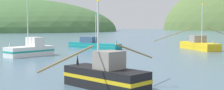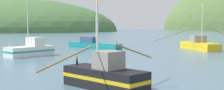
{
  "view_description": "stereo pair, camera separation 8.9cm",
  "coord_description": "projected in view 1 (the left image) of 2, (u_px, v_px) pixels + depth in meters",
  "views": [
    {
      "loc": [
        8.91,
        -8.69,
        4.09
      ],
      "look_at": [
        2.49,
        30.33,
        1.4
      ],
      "focal_mm": 47.76,
      "sensor_mm": 36.0,
      "label": 1
    },
    {
      "loc": [
        9.0,
        -8.68,
        4.09
      ],
      "look_at": [
        2.49,
        30.33,
        1.4
      ],
      "focal_mm": 47.76,
      "sensor_mm": 36.0,
      "label": 2
    }
  ],
  "objects": [
    {
      "name": "hill_mid_right",
      "position": [
        6.0,
        31.0,
        199.01
      ],
      "size": [
        149.06,
        119.25,
        43.28
      ],
      "primitive_type": "ellipsoid",
      "color": "#47703D",
      "rests_on": "ground"
    },
    {
      "name": "fishing_boat_black",
      "position": [
        105.0,
        76.0,
        19.04
      ],
      "size": [
        6.14,
        8.19,
        5.83
      ],
      "rotation": [
        0.0,
        0.0,
        2.53
      ],
      "color": "black",
      "rests_on": "ground"
    },
    {
      "name": "fishing_boat_yellow",
      "position": [
        199.0,
        45.0,
        49.12
      ],
      "size": [
        14.8,
        9.41,
        7.55
      ],
      "rotation": [
        0.0,
        0.0,
        5.11
      ],
      "color": "gold",
      "rests_on": "ground"
    },
    {
      "name": "fishing_boat_teal",
      "position": [
        93.0,
        45.0,
        51.9
      ],
      "size": [
        10.59,
        7.33,
        5.92
      ],
      "rotation": [
        0.0,
        0.0,
        5.74
      ],
      "color": "#147F84",
      "rests_on": "ground"
    },
    {
      "name": "fishing_boat_white",
      "position": [
        30.0,
        50.0,
        38.9
      ],
      "size": [
        5.31,
        6.59,
        7.6
      ],
      "rotation": [
        0.0,
        0.0,
        4.16
      ],
      "color": "white",
      "rests_on": "ground"
    }
  ]
}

